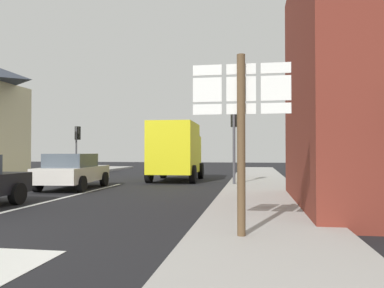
{
  "coord_description": "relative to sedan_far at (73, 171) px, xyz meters",
  "views": [
    {
      "loc": [
        6.3,
        -5.44,
        1.55
      ],
      "look_at": [
        3.92,
        9.29,
        1.86
      ],
      "focal_mm": 35.61,
      "sensor_mm": 36.0,
      "label": 1
    }
  ],
  "objects": [
    {
      "name": "route_sign_post",
      "position": [
        7.23,
        -8.38,
        1.24
      ],
      "size": [
        1.66,
        0.14,
        3.2
      ],
      "color": "brown",
      "rests_on": "ground"
    },
    {
      "name": "traffic_light_near_right",
      "position": [
        6.58,
        2.1,
        1.87
      ],
      "size": [
        0.3,
        0.49,
        3.56
      ],
      "color": "#47474C",
      "rests_on": "ground"
    },
    {
      "name": "sedan_far",
      "position": [
        0.0,
        0.0,
        0.0
      ],
      "size": [
        2.2,
        4.31,
        1.47
      ],
      "color": "beige",
      "rests_on": "ground"
    },
    {
      "name": "lane_centre_stripe",
      "position": [
        1.13,
        -3.42,
        -0.75
      ],
      "size": [
        0.16,
        12.0,
        0.01
      ],
      "primitive_type": "cube",
      "color": "silver",
      "rests_on": "ground"
    },
    {
      "name": "sidewalk_right",
      "position": [
        7.71,
        -1.42,
        -0.69
      ],
      "size": [
        2.86,
        44.0,
        0.14
      ],
      "primitive_type": "cube",
      "color": "#9E9B96",
      "rests_on": "ground"
    },
    {
      "name": "traffic_light_far_left",
      "position": [
        -4.33,
        9.26,
        1.66
      ],
      "size": [
        0.3,
        0.49,
        3.27
      ],
      "color": "#47474C",
      "rests_on": "ground"
    },
    {
      "name": "ground_plane",
      "position": [
        1.13,
        0.58,
        -0.76
      ],
      "size": [
        80.0,
        80.0,
        0.0
      ],
      "primitive_type": "plane",
      "color": "black"
    },
    {
      "name": "delivery_truck",
      "position": [
        3.36,
        4.99,
        0.89
      ],
      "size": [
        2.58,
        5.05,
        3.05
      ],
      "color": "yellow",
      "rests_on": "ground"
    }
  ]
}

